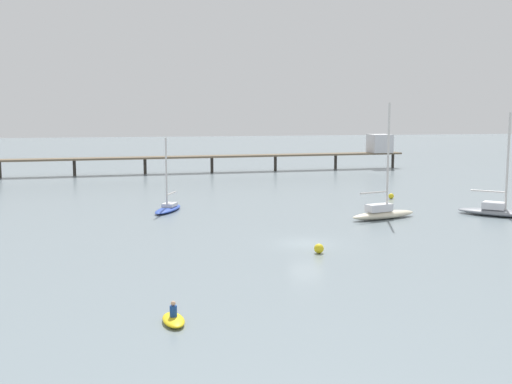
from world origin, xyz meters
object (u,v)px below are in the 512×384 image
sailboat_cream (383,211)px  mooring_buoy_mid (319,249)px  sailboat_gray (500,210)px  mooring_buoy_inner (391,196)px  pier (281,151)px  dinghy_yellow (173,319)px  sailboat_blue (168,207)px

sailboat_cream → mooring_buoy_mid: sailboat_cream is taller
sailboat_gray → mooring_buoy_inner: 14.62m
pier → dinghy_yellow: size_ratio=28.36×
pier → sailboat_cream: 49.13m
sailboat_blue → dinghy_yellow: (-1.86, -34.89, -0.25)m
sailboat_blue → dinghy_yellow: sailboat_blue is taller
sailboat_blue → mooring_buoy_inner: size_ratio=11.86×
mooring_buoy_inner → pier: bearing=97.2°
sailboat_cream → mooring_buoy_inner: (6.37, 12.77, -0.41)m
dinghy_yellow → mooring_buoy_mid: dinghy_yellow is taller
sailboat_gray → sailboat_cream: bearing=176.6°
sailboat_gray → sailboat_blue: size_ratio=1.33×
sailboat_blue → mooring_buoy_inner: bearing=8.8°
sailboat_blue → sailboat_cream: bearing=-23.5°
dinghy_yellow → sailboat_cream: bearing=50.1°
pier → dinghy_yellow: 78.93m
sailboat_gray → dinghy_yellow: (-33.91, -25.47, -0.37)m
sailboat_cream → mooring_buoy_mid: size_ratio=15.41×
sailboat_blue → mooring_buoy_mid: bearing=-65.9°
sailboat_cream → sailboat_blue: size_ratio=1.45×
sailboat_blue → mooring_buoy_inner: (26.40, 4.07, -0.15)m
pier → mooring_buoy_inner: pier is taller
pier → sailboat_blue: bearing=-118.4°
sailboat_cream → sailboat_blue: bearing=156.5°
pier → sailboat_blue: sailboat_blue is taller
mooring_buoy_mid → dinghy_yellow: bearing=-131.0°
dinghy_yellow → mooring_buoy_mid: size_ratio=3.35×
pier → sailboat_gray: sailboat_gray is taller
sailboat_blue → sailboat_gray: bearing=-16.4°
sailboat_gray → dinghy_yellow: size_ratio=4.22×
dinghy_yellow → mooring_buoy_mid: (11.52, 13.26, 0.14)m
sailboat_cream → dinghy_yellow: sailboat_cream is taller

